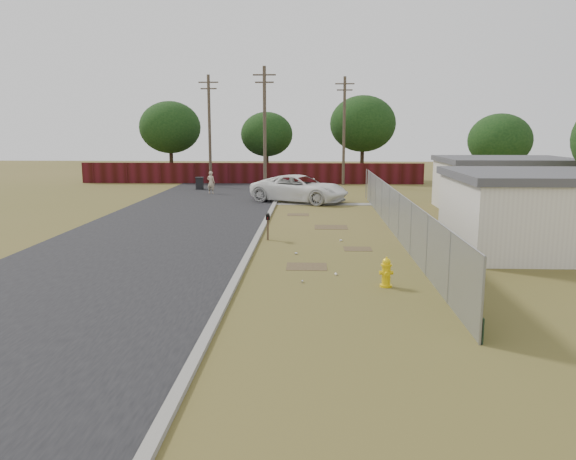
{
  "coord_description": "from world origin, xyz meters",
  "views": [
    {
      "loc": [
        -0.63,
        -23.92,
        4.7
      ],
      "look_at": [
        -1.49,
        -3.95,
        1.1
      ],
      "focal_mm": 35.0,
      "sensor_mm": 36.0,
      "label": 1
    }
  ],
  "objects_px": {
    "pickup_truck": "(300,189)",
    "pedestrian": "(211,183)",
    "fire_hydrant": "(386,273)",
    "trash_bin": "(200,183)",
    "mailbox": "(268,219)"
  },
  "relations": [
    {
      "from": "mailbox",
      "to": "pickup_truck",
      "type": "bearing_deg",
      "value": 85.17
    },
    {
      "from": "fire_hydrant",
      "to": "trash_bin",
      "type": "height_order",
      "value": "trash_bin"
    },
    {
      "from": "fire_hydrant",
      "to": "pickup_truck",
      "type": "xyz_separation_m",
      "value": [
        -3.06,
        19.94,
        0.45
      ]
    },
    {
      "from": "mailbox",
      "to": "pedestrian",
      "type": "bearing_deg",
      "value": 107.82
    },
    {
      "from": "pickup_truck",
      "to": "pedestrian",
      "type": "xyz_separation_m",
      "value": [
        -6.64,
        4.45,
        -0.05
      ]
    },
    {
      "from": "mailbox",
      "to": "fire_hydrant",
      "type": "bearing_deg",
      "value": -59.79
    },
    {
      "from": "fire_hydrant",
      "to": "trash_bin",
      "type": "relative_size",
      "value": 0.95
    },
    {
      "from": "fire_hydrant",
      "to": "trash_bin",
      "type": "bearing_deg",
      "value": 112.15
    },
    {
      "from": "trash_bin",
      "to": "pedestrian",
      "type": "bearing_deg",
      "value": -64.11
    },
    {
      "from": "pickup_truck",
      "to": "pedestrian",
      "type": "distance_m",
      "value": 7.99
    },
    {
      "from": "pickup_truck",
      "to": "pedestrian",
      "type": "relative_size",
      "value": 3.81
    },
    {
      "from": "fire_hydrant",
      "to": "pedestrian",
      "type": "relative_size",
      "value": 0.56
    },
    {
      "from": "fire_hydrant",
      "to": "pedestrian",
      "type": "distance_m",
      "value": 26.26
    },
    {
      "from": "pickup_truck",
      "to": "mailbox",
      "type": "bearing_deg",
      "value": -160.42
    },
    {
      "from": "fire_hydrant",
      "to": "mailbox",
      "type": "height_order",
      "value": "mailbox"
    }
  ]
}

